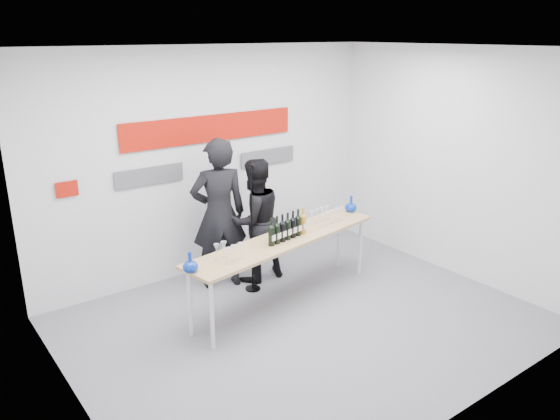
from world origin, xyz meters
The scene contains 12 objects.
ground centered at (0.00, 0.00, 0.00)m, with size 5.00×5.00×0.00m, color slate.
back_wall centered at (0.00, 2.00, 1.50)m, with size 5.00×0.04×3.00m, color silver.
signage centered at (-0.06, 1.97, 1.81)m, with size 3.38×0.02×0.79m.
tasting_table centered at (0.13, 0.55, 0.76)m, with size 2.81×1.00×0.83m.
wine_bottles centered at (0.13, 0.51, 0.99)m, with size 0.62×0.18×0.33m.
decanter_left centered at (-1.21, 0.38, 0.93)m, with size 0.16×0.16×0.21m, color #082D9C, non-canonical shape.
decanter_right centered at (1.46, 0.82, 0.93)m, with size 0.16×0.16×0.21m, color #082D9C, non-canonical shape.
glasses_left centered at (-0.75, 0.39, 0.92)m, with size 0.29×0.24×0.18m.
glasses_right centered at (0.88, 0.67, 0.92)m, with size 0.48×0.27×0.18m.
presenter_left centered at (-0.25, 1.42, 0.97)m, with size 0.71×0.46×1.94m, color black.
presenter_right centered at (0.21, 1.31, 0.82)m, with size 0.79×0.62×1.63m, color black.
mic_stand centered at (-0.01, 1.05, 0.51)m, with size 0.19×0.19×1.66m.
Camera 1 is at (-3.52, -4.23, 3.15)m, focal length 35.00 mm.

